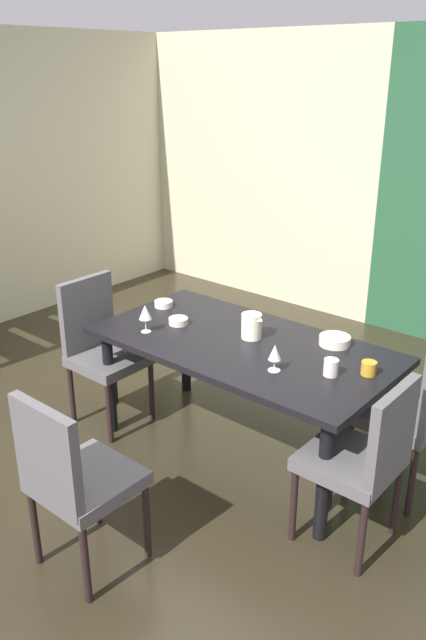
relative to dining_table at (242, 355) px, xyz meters
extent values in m
cube|color=#2B2518|center=(-0.35, -0.55, -0.68)|extent=(5.60, 6.16, 0.02)
cube|color=beige|center=(-1.76, 2.48, 0.63)|extent=(2.77, 0.10, 2.60)
cube|color=black|center=(0.00, 0.00, 0.06)|extent=(1.80, 0.94, 0.04)
cylinder|color=black|center=(-0.80, 0.37, -0.31)|extent=(0.07, 0.07, 0.71)
cylinder|color=black|center=(0.80, 0.37, -0.31)|extent=(0.07, 0.07, 0.71)
cylinder|color=black|center=(-0.80, -0.37, -0.31)|extent=(0.07, 0.07, 0.71)
cylinder|color=black|center=(0.80, -0.37, -0.31)|extent=(0.07, 0.07, 0.71)
cube|color=#524F52|center=(0.89, 0.28, -0.20)|extent=(0.44, 0.44, 0.07)
cylinder|color=black|center=(0.70, 0.09, -0.45)|extent=(0.04, 0.04, 0.43)
cylinder|color=black|center=(0.70, 0.47, -0.45)|extent=(0.04, 0.04, 0.43)
cylinder|color=black|center=(1.08, 0.09, -0.45)|extent=(0.04, 0.04, 0.43)
cube|color=#524F52|center=(0.02, -1.22, -0.20)|extent=(0.44, 0.44, 0.07)
cube|color=#524F52|center=(0.02, -1.42, 0.04)|extent=(0.42, 0.05, 0.49)
cylinder|color=black|center=(-0.17, -1.03, -0.45)|extent=(0.04, 0.04, 0.43)
cylinder|color=black|center=(0.21, -1.03, -0.45)|extent=(0.04, 0.04, 0.43)
cylinder|color=black|center=(-0.17, -1.41, -0.45)|extent=(0.04, 0.04, 0.43)
cylinder|color=black|center=(0.21, -1.41, -0.45)|extent=(0.04, 0.04, 0.43)
cube|color=#524F52|center=(0.89, -0.28, -0.20)|extent=(0.44, 0.44, 0.07)
cube|color=#524F52|center=(1.09, -0.28, 0.03)|extent=(0.05, 0.42, 0.47)
cylinder|color=black|center=(0.70, -0.47, -0.45)|extent=(0.04, 0.04, 0.43)
cylinder|color=black|center=(0.70, -0.09, -0.45)|extent=(0.04, 0.04, 0.43)
cylinder|color=black|center=(1.08, -0.47, -0.45)|extent=(0.04, 0.04, 0.43)
cylinder|color=black|center=(1.08, -0.09, -0.45)|extent=(0.04, 0.04, 0.43)
cube|color=#524F52|center=(-0.89, -0.28, -0.20)|extent=(0.44, 0.44, 0.07)
cube|color=#524F52|center=(-1.09, -0.28, 0.06)|extent=(0.05, 0.42, 0.53)
cylinder|color=black|center=(-0.70, -0.09, -0.45)|extent=(0.04, 0.04, 0.43)
cylinder|color=black|center=(-0.70, -0.47, -0.45)|extent=(0.04, 0.04, 0.43)
cylinder|color=black|center=(-1.08, -0.09, -0.45)|extent=(0.04, 0.04, 0.43)
cylinder|color=black|center=(-1.08, -0.47, -0.45)|extent=(0.04, 0.04, 0.43)
cylinder|color=silver|center=(-0.55, -0.26, 0.09)|extent=(0.06, 0.06, 0.00)
cylinder|color=silver|center=(-0.55, -0.26, 0.13)|extent=(0.01, 0.01, 0.08)
cone|color=silver|center=(-0.55, -0.26, 0.22)|extent=(0.08, 0.08, 0.09)
cylinder|color=silver|center=(0.36, -0.19, 0.09)|extent=(0.07, 0.07, 0.00)
cylinder|color=silver|center=(0.36, -0.19, 0.12)|extent=(0.01, 0.01, 0.06)
cone|color=silver|center=(0.36, -0.19, 0.19)|extent=(0.07, 0.07, 0.09)
cylinder|color=beige|center=(0.44, 0.32, 0.11)|extent=(0.18, 0.18, 0.05)
cylinder|color=beige|center=(-0.48, -0.04, 0.11)|extent=(0.12, 0.12, 0.04)
cylinder|color=silver|center=(-0.77, 0.12, 0.11)|extent=(0.13, 0.13, 0.04)
cylinder|color=#BD8924|center=(0.77, 0.10, 0.12)|extent=(0.08, 0.08, 0.07)
cylinder|color=silver|center=(0.62, -0.04, 0.13)|extent=(0.08, 0.08, 0.09)
cylinder|color=white|center=(0.00, 0.08, 0.16)|extent=(0.12, 0.12, 0.15)
cone|color=white|center=(0.06, 0.08, 0.23)|extent=(0.04, 0.04, 0.03)
camera|label=1|loc=(2.03, -2.70, 1.61)|focal=35.00mm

